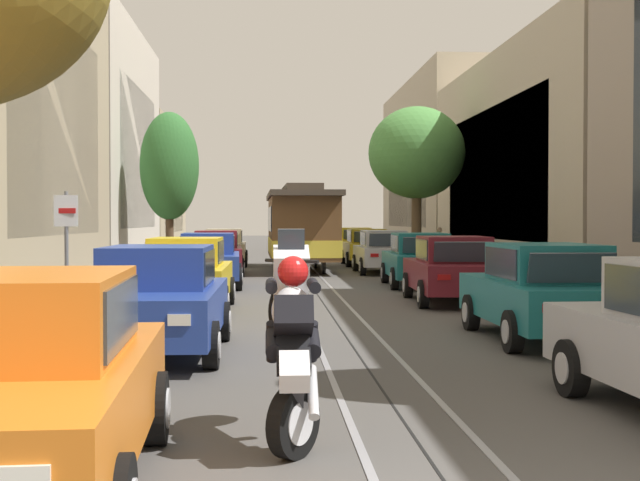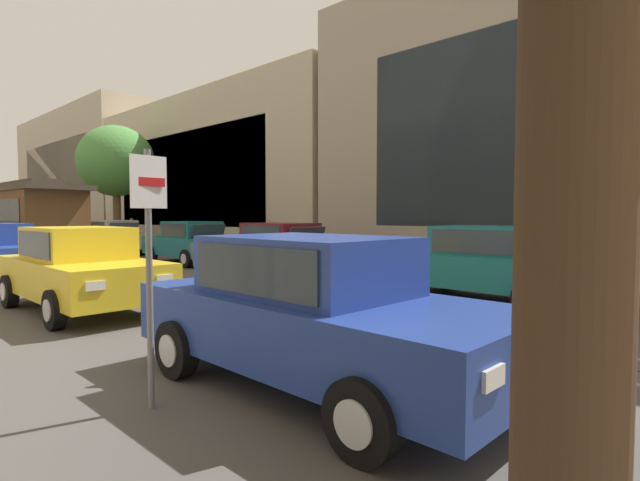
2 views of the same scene
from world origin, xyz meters
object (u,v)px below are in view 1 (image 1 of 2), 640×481
parked_car_orange_near_left (14,384)px  parked_car_beige_sixth_left (224,247)px  parked_car_teal_fourth_right (419,259)px  motorcycle_with_rider (292,333)px  parked_car_blue_second_left (158,299)px  street_sign_post (66,250)px  parked_car_yellow_mid_left (186,274)px  parked_car_blue_fourth_left (208,260)px  street_tree_kerb_left_second (169,167)px  parked_car_maroon_fifth_left (216,252)px  cable_car_trolley (301,228)px  parked_car_maroon_mid_right (452,269)px  street_tree_kerb_right_second (417,153)px  parked_car_teal_second_right (544,292)px  parked_car_yellow_sixth_right (366,247)px  parked_car_silver_fifth_right (383,252)px  pedestrian_on_left_pavement (439,244)px  parked_car_yellow_far_right (355,243)px

parked_car_orange_near_left → parked_car_beige_sixth_left: size_ratio=1.01×
parked_car_teal_fourth_right → motorcycle_with_rider: 18.39m
parked_car_blue_second_left → street_sign_post: (-1.47, 0.69, 0.71)m
parked_car_yellow_mid_left → parked_car_blue_fourth_left: bearing=89.7°
parked_car_orange_near_left → street_tree_kerb_left_second: (-2.11, 28.91, 3.30)m
parked_car_blue_second_left → street_tree_kerb_left_second: street_tree_kerb_left_second is taller
parked_car_yellow_mid_left → parked_car_beige_sixth_left: 18.39m
motorcycle_with_rider → parked_car_maroon_fifth_left: bearing=94.9°
street_tree_kerb_left_second → cable_car_trolley: 6.02m
parked_car_teal_fourth_right → parked_car_orange_near_left: bearing=-108.3°
parked_car_blue_second_left → motorcycle_with_rider: size_ratio=2.32×
parked_car_maroon_mid_right → street_tree_kerb_right_second: size_ratio=0.66×
parked_car_blue_fourth_left → parked_car_maroon_mid_right: 8.01m
parked_car_blue_fourth_left → parked_car_teal_second_right: bearing=-61.9°
parked_car_orange_near_left → street_sign_post: street_sign_post is taller
parked_car_yellow_sixth_right → parked_car_teal_fourth_right: bearing=-89.0°
parked_car_maroon_fifth_left → parked_car_beige_sixth_left: (0.00, 5.96, 0.00)m
parked_car_yellow_sixth_right → cable_car_trolley: size_ratio=0.48×
parked_car_silver_fifth_right → street_sign_post: 19.66m
parked_car_yellow_mid_left → parked_car_maroon_fifth_left: bearing=90.3°
parked_car_orange_near_left → parked_car_teal_fourth_right: (6.30, 19.06, 0.00)m
parked_car_blue_fourth_left → parked_car_beige_sixth_left: (-0.11, 11.84, 0.00)m
parked_car_blue_second_left → parked_car_yellow_mid_left: 6.09m
street_tree_kerb_right_second → parked_car_maroon_mid_right: bearing=-96.7°
parked_car_maroon_fifth_left → street_tree_kerb_left_second: street_tree_kerb_left_second is taller
parked_car_blue_fourth_left → street_sign_post: (-1.36, -11.95, 0.71)m
parked_car_maroon_mid_right → street_tree_kerb_left_second: bearing=119.0°
parked_car_orange_near_left → cable_car_trolley: cable_car_trolley is taller
parked_car_beige_sixth_left → motorcycle_with_rider: motorcycle_with_rider is taller
parked_car_silver_fifth_right → parked_car_maroon_fifth_left: bearing=-176.3°
parked_car_teal_fourth_right → street_tree_kerb_left_second: (-8.41, 9.84, 3.30)m
parked_car_silver_fifth_right → parked_car_yellow_sixth_right: size_ratio=1.00×
parked_car_blue_fourth_left → cable_car_trolley: bearing=69.3°
parked_car_silver_fifth_right → cable_car_trolley: (-2.95, 1.77, 0.86)m
cable_car_trolley → parked_car_beige_sixth_left: bearing=129.7°
parked_car_orange_near_left → parked_car_maroon_mid_right: same height
parked_car_beige_sixth_left → parked_car_teal_second_right: size_ratio=1.00×
parked_car_blue_fourth_left → street_tree_kerb_left_second: size_ratio=0.70×
parked_car_yellow_mid_left → parked_car_teal_second_right: 8.05m
parked_car_maroon_fifth_left → motorcycle_with_rider: (2.04, -23.87, 0.19)m
parked_car_teal_second_right → parked_car_teal_fourth_right: 11.52m
parked_car_orange_near_left → motorcycle_with_rider: bearing=30.2°
parked_car_blue_second_left → parked_car_maroon_mid_right: same height
parked_car_yellow_mid_left → street_tree_kerb_left_second: street_tree_kerb_left_second is taller
parked_car_blue_fourth_left → pedestrian_on_left_pavement: bearing=50.2°
parked_car_yellow_sixth_right → motorcycle_with_rider: size_ratio=2.31×
parked_car_orange_near_left → parked_car_teal_second_right: size_ratio=1.01×
parked_car_yellow_mid_left → cable_car_trolley: cable_car_trolley is taller
parked_car_yellow_mid_left → parked_car_yellow_far_right: same height
parked_car_maroon_fifth_left → street_tree_kerb_left_second: (-2.08, 3.86, 3.30)m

